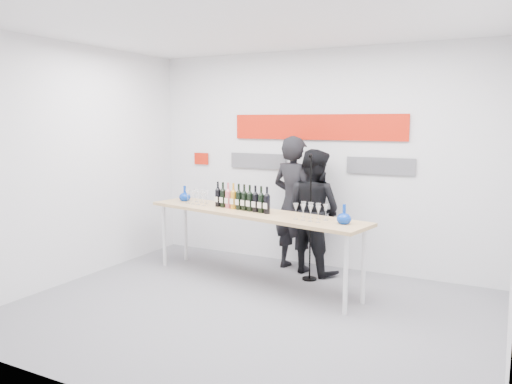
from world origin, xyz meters
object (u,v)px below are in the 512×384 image
presenter_left (294,203)px  presenter_right (313,211)px  tasting_table (252,217)px  mic_stand (310,242)px

presenter_left → presenter_right: bearing=-168.1°
tasting_table → presenter_left: (0.22, 0.80, 0.07)m
tasting_table → presenter_right: size_ratio=1.87×
presenter_right → tasting_table: bearing=74.4°
tasting_table → mic_stand: size_ratio=1.92×
tasting_table → presenter_right: bearing=68.4°
tasting_table → mic_stand: (0.60, 0.45, -0.35)m
presenter_right → mic_stand: 0.49m
presenter_left → mic_stand: 0.66m
mic_stand → tasting_table: bearing=-146.2°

